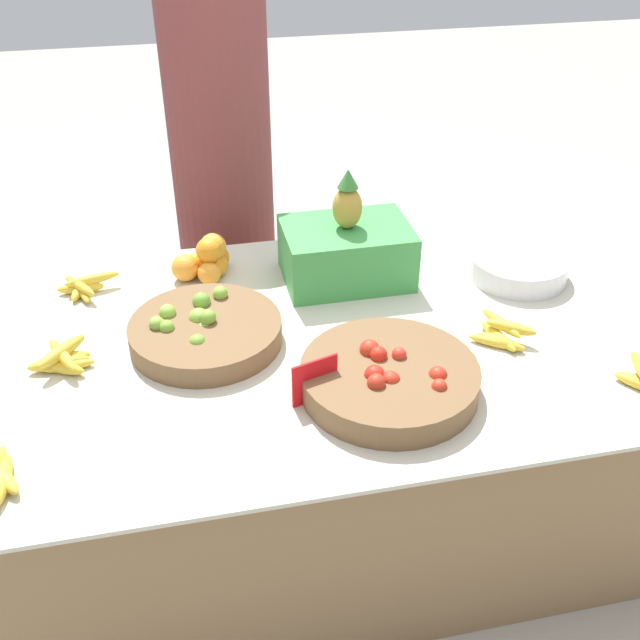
{
  "coord_description": "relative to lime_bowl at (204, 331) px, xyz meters",
  "views": [
    {
      "loc": [
        -0.35,
        -1.61,
        1.77
      ],
      "look_at": [
        0.0,
        0.0,
        0.67
      ],
      "focal_mm": 42.0,
      "sensor_mm": 36.0,
      "label": 1
    }
  ],
  "objects": [
    {
      "name": "tomato_basket",
      "position": [
        0.42,
        -0.3,
        0.0
      ],
      "size": [
        0.43,
        0.43,
        0.1
      ],
      "color": "brown",
      "rests_on": "market_table"
    },
    {
      "name": "ground_plane",
      "position": [
        0.3,
        -0.04,
        -0.65
      ],
      "size": [
        12.0,
        12.0,
        0.0
      ],
      "primitive_type": "plane",
      "color": "#ADA599"
    },
    {
      "name": "produce_crate",
      "position": [
        0.44,
        0.25,
        0.06
      ],
      "size": [
        0.37,
        0.26,
        0.35
      ],
      "color": "green",
      "rests_on": "market_table"
    },
    {
      "name": "banana_bunch_front_center",
      "position": [
        -0.46,
        -0.42,
        -0.02
      ],
      "size": [
        0.1,
        0.19,
        0.03
      ],
      "color": "gold",
      "rests_on": "market_table"
    },
    {
      "name": "banana_bunch_front_left",
      "position": [
        -0.33,
        0.32,
        -0.01
      ],
      "size": [
        0.18,
        0.15,
        0.05
      ],
      "color": "gold",
      "rests_on": "market_table"
    },
    {
      "name": "market_table",
      "position": [
        0.3,
        -0.04,
        -0.34
      ],
      "size": [
        1.85,
        1.14,
        0.62
      ],
      "color": "olive",
      "rests_on": "ground_plane"
    },
    {
      "name": "vendor_person",
      "position": [
        0.14,
        0.85,
        0.06
      ],
      "size": [
        0.35,
        0.35,
        1.55
      ],
      "color": "brown",
      "rests_on": "ground_plane"
    },
    {
      "name": "price_sign",
      "position": [
        0.24,
        -0.3,
        0.02
      ],
      "size": [
        0.12,
        0.04,
        0.12
      ],
      "rotation": [
        0.0,
        0.0,
        0.29
      ],
      "color": "red",
      "rests_on": "market_table"
    },
    {
      "name": "banana_bunch_front_right",
      "position": [
        -0.36,
        -0.04,
        -0.01
      ],
      "size": [
        0.17,
        0.16,
        0.06
      ],
      "color": "gold",
      "rests_on": "market_table"
    },
    {
      "name": "orange_pile",
      "position": [
        0.04,
        0.35,
        0.02
      ],
      "size": [
        0.18,
        0.16,
        0.14
      ],
      "color": "orange",
      "rests_on": "market_table"
    },
    {
      "name": "lime_bowl",
      "position": [
        0.0,
        0.0,
        0.0
      ],
      "size": [
        0.4,
        0.4,
        0.1
      ],
      "color": "brown",
      "rests_on": "market_table"
    },
    {
      "name": "metal_bowl",
      "position": [
        0.95,
        0.14,
        0.0
      ],
      "size": [
        0.29,
        0.29,
        0.07
      ],
      "color": "silver",
      "rests_on": "market_table"
    },
    {
      "name": "banana_bunch_middle_right",
      "position": [
        0.77,
        -0.17,
        -0.01
      ],
      "size": [
        0.18,
        0.19,
        0.06
      ],
      "color": "gold",
      "rests_on": "market_table"
    }
  ]
}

